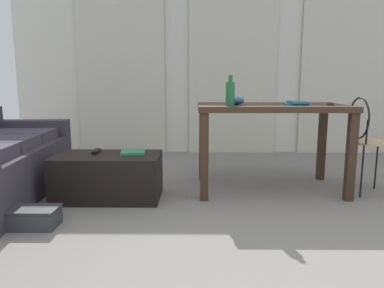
{
  "coord_description": "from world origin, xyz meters",
  "views": [
    {
      "loc": [
        -0.53,
        -1.68,
        0.97
      ],
      "look_at": [
        -0.56,
        1.51,
        0.44
      ],
      "focal_mm": 32.99,
      "sensor_mm": 36.0,
      "label": 1
    }
  ],
  "objects_px": {
    "tv_remote_on_table": "(330,104)",
    "magazine": "(133,152)",
    "book_stack": "(297,103)",
    "wire_chair": "(365,134)",
    "craft_table": "(270,117)",
    "coffee_table": "(109,176)",
    "bowl": "(235,100)",
    "tv_remote_primary": "(96,151)",
    "shoebox": "(33,217)",
    "bottle_near": "(230,93)"
  },
  "relations": [
    {
      "from": "craft_table",
      "to": "shoebox",
      "type": "bearing_deg",
      "value": -152.75
    },
    {
      "from": "coffee_table",
      "to": "wire_chair",
      "type": "relative_size",
      "value": 1.02
    },
    {
      "from": "book_stack",
      "to": "magazine",
      "type": "distance_m",
      "value": 1.53
    },
    {
      "from": "bowl",
      "to": "tv_remote_on_table",
      "type": "height_order",
      "value": "bowl"
    },
    {
      "from": "bowl",
      "to": "tv_remote_on_table",
      "type": "relative_size",
      "value": 1.01
    },
    {
      "from": "coffee_table",
      "to": "tv_remote_primary",
      "type": "distance_m",
      "value": 0.26
    },
    {
      "from": "bottle_near",
      "to": "tv_remote_on_table",
      "type": "height_order",
      "value": "bottle_near"
    },
    {
      "from": "tv_remote_on_table",
      "to": "tv_remote_primary",
      "type": "relative_size",
      "value": 0.94
    },
    {
      "from": "bottle_near",
      "to": "tv_remote_on_table",
      "type": "xyz_separation_m",
      "value": [
        0.9,
        0.15,
        -0.1
      ]
    },
    {
      "from": "coffee_table",
      "to": "craft_table",
      "type": "xyz_separation_m",
      "value": [
        1.44,
        0.29,
        0.49
      ]
    },
    {
      "from": "bowl",
      "to": "shoebox",
      "type": "bearing_deg",
      "value": -150.63
    },
    {
      "from": "craft_table",
      "to": "bowl",
      "type": "height_order",
      "value": "bowl"
    },
    {
      "from": "coffee_table",
      "to": "tv_remote_primary",
      "type": "height_order",
      "value": "tv_remote_primary"
    },
    {
      "from": "magazine",
      "to": "craft_table",
      "type": "bearing_deg",
      "value": 0.49
    },
    {
      "from": "bowl",
      "to": "tv_remote_primary",
      "type": "relative_size",
      "value": 0.95
    },
    {
      "from": "wire_chair",
      "to": "tv_remote_primary",
      "type": "relative_size",
      "value": 5.04
    },
    {
      "from": "book_stack",
      "to": "magazine",
      "type": "bearing_deg",
      "value": -173.6
    },
    {
      "from": "tv_remote_primary",
      "to": "coffee_table",
      "type": "bearing_deg",
      "value": -42.31
    },
    {
      "from": "tv_remote_primary",
      "to": "tv_remote_on_table",
      "type": "bearing_deg",
      "value": -2.42
    },
    {
      "from": "bowl",
      "to": "tv_remote_primary",
      "type": "height_order",
      "value": "bowl"
    },
    {
      "from": "craft_table",
      "to": "bowl",
      "type": "distance_m",
      "value": 0.39
    },
    {
      "from": "book_stack",
      "to": "tv_remote_primary",
      "type": "bearing_deg",
      "value": -175.18
    },
    {
      "from": "tv_remote_on_table",
      "to": "magazine",
      "type": "relative_size",
      "value": 0.72
    },
    {
      "from": "book_stack",
      "to": "tv_remote_on_table",
      "type": "distance_m",
      "value": 0.29
    },
    {
      "from": "coffee_table",
      "to": "shoebox",
      "type": "height_order",
      "value": "coffee_table"
    },
    {
      "from": "bowl",
      "to": "shoebox",
      "type": "height_order",
      "value": "bowl"
    },
    {
      "from": "craft_table",
      "to": "magazine",
      "type": "height_order",
      "value": "craft_table"
    },
    {
      "from": "coffee_table",
      "to": "magazine",
      "type": "bearing_deg",
      "value": 22.62
    },
    {
      "from": "craft_table",
      "to": "shoebox",
      "type": "height_order",
      "value": "craft_table"
    },
    {
      "from": "book_stack",
      "to": "shoebox",
      "type": "bearing_deg",
      "value": -156.37
    },
    {
      "from": "wire_chair",
      "to": "book_stack",
      "type": "relative_size",
      "value": 2.98
    },
    {
      "from": "craft_table",
      "to": "tv_remote_primary",
      "type": "height_order",
      "value": "craft_table"
    },
    {
      "from": "craft_table",
      "to": "tv_remote_primary",
      "type": "relative_size",
      "value": 7.69
    },
    {
      "from": "wire_chair",
      "to": "book_stack",
      "type": "bearing_deg",
      "value": 171.72
    },
    {
      "from": "coffee_table",
      "to": "magazine",
      "type": "distance_m",
      "value": 0.3
    },
    {
      "from": "bottle_near",
      "to": "tv_remote_on_table",
      "type": "distance_m",
      "value": 0.91
    },
    {
      "from": "bowl",
      "to": "tv_remote_primary",
      "type": "xyz_separation_m",
      "value": [
        -1.23,
        -0.09,
        -0.45
      ]
    },
    {
      "from": "tv_remote_on_table",
      "to": "coffee_table",
      "type": "bearing_deg",
      "value": -159.17
    },
    {
      "from": "magazine",
      "to": "book_stack",
      "type": "bearing_deg",
      "value": -2.59
    },
    {
      "from": "wire_chair",
      "to": "book_stack",
      "type": "xyz_separation_m",
      "value": [
        -0.6,
        0.09,
        0.27
      ]
    },
    {
      "from": "bottle_near",
      "to": "tv_remote_primary",
      "type": "relative_size",
      "value": 1.48
    },
    {
      "from": "bottle_near",
      "to": "tv_remote_primary",
      "type": "distance_m",
      "value": 1.28
    },
    {
      "from": "book_stack",
      "to": "tv_remote_on_table",
      "type": "relative_size",
      "value": 1.79
    },
    {
      "from": "craft_table",
      "to": "tv_remote_on_table",
      "type": "relative_size",
      "value": 8.16
    },
    {
      "from": "tv_remote_primary",
      "to": "wire_chair",
      "type": "bearing_deg",
      "value": -2.96
    },
    {
      "from": "book_stack",
      "to": "bottle_near",
      "type": "bearing_deg",
      "value": -160.26
    },
    {
      "from": "bottle_near",
      "to": "book_stack",
      "type": "bearing_deg",
      "value": 19.74
    },
    {
      "from": "magazine",
      "to": "shoebox",
      "type": "xyz_separation_m",
      "value": [
        -0.58,
        -0.73,
        -0.32
      ]
    },
    {
      "from": "tv_remote_primary",
      "to": "bowl",
      "type": "bearing_deg",
      "value": -0.36
    },
    {
      "from": "coffee_table",
      "to": "book_stack",
      "type": "relative_size",
      "value": 3.04
    }
  ]
}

